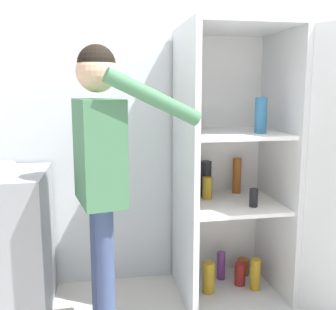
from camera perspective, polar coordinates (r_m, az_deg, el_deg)
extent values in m
cube|color=silver|center=(2.80, 0.20, 7.41)|extent=(7.00, 0.06, 2.55)
cube|color=silver|center=(2.87, 8.85, -18.89)|extent=(0.67, 0.64, 0.04)
cube|color=silver|center=(2.56, 9.89, 17.83)|extent=(0.67, 0.64, 0.04)
cube|color=white|center=(2.86, 7.32, -0.48)|extent=(0.67, 0.03, 1.70)
cube|color=silver|center=(2.49, 2.45, -1.91)|extent=(0.04, 0.64, 1.70)
cube|color=silver|center=(2.70, 15.69, -1.37)|extent=(0.03, 0.64, 1.70)
cube|color=white|center=(2.63, 9.19, -6.93)|extent=(0.60, 0.57, 0.02)
cube|color=white|center=(2.54, 9.47, 3.07)|extent=(0.60, 0.57, 0.02)
cylinder|color=#B78C1E|center=(2.84, 12.55, -16.53)|extent=(0.07, 0.07, 0.21)
cylinder|color=black|center=(2.73, 5.39, -3.41)|extent=(0.09, 0.09, 0.24)
cylinder|color=#B78C1E|center=(2.75, 5.92, -17.25)|extent=(0.08, 0.08, 0.21)
cylinder|color=maroon|center=(2.89, 10.39, -16.61)|extent=(0.07, 0.07, 0.16)
cylinder|color=black|center=(2.53, 12.32, -6.07)|extent=(0.05, 0.05, 0.12)
cylinder|color=#9E4C19|center=(2.82, 9.95, -2.96)|extent=(0.06, 0.06, 0.25)
cylinder|color=teal|center=(2.48, 13.31, 5.61)|extent=(0.07, 0.07, 0.22)
cylinder|color=#723884|center=(2.94, 7.70, -15.60)|extent=(0.06, 0.06, 0.20)
cylinder|color=#9E4C19|center=(3.04, 10.85, -15.62)|extent=(0.08, 0.08, 0.12)
cylinder|color=#B78C1E|center=(2.65, 5.73, -4.79)|extent=(0.07, 0.07, 0.15)
cylinder|color=#384770|center=(2.37, -9.90, -15.27)|extent=(0.10, 0.10, 0.78)
cylinder|color=#384770|center=(2.24, -9.05, -16.88)|extent=(0.10, 0.10, 0.78)
cube|color=#3F724C|center=(2.11, -9.98, 0.50)|extent=(0.29, 0.42, 0.55)
sphere|color=#DBAD89|center=(2.08, -10.32, 11.85)|extent=(0.21, 0.21, 0.21)
sphere|color=black|center=(2.08, -10.35, 12.88)|extent=(0.20, 0.20, 0.20)
cylinder|color=#3F724C|center=(2.32, -11.04, 0.60)|extent=(0.08, 0.08, 0.52)
cylinder|color=#3F724C|center=(1.94, -2.06, 8.29)|extent=(0.51, 0.17, 0.29)
cylinder|color=white|center=(2.53, -23.10, -1.71)|extent=(0.16, 0.16, 0.06)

